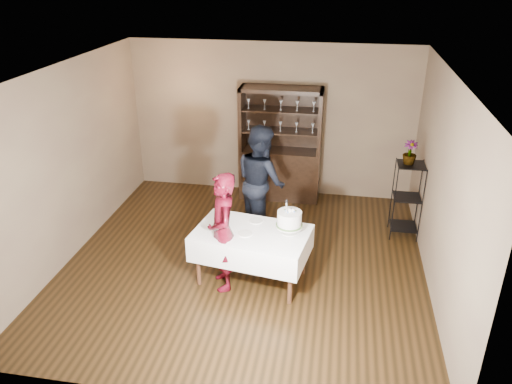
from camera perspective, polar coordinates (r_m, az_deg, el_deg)
floor at (r=7.20m, az=-1.27°, el=-8.01°), size 5.00×5.00×0.00m
ceiling at (r=6.15m, az=-1.52°, el=13.54°), size 5.00×5.00×0.00m
back_wall at (r=8.88m, az=1.77°, el=8.20°), size 5.00×0.02×2.70m
wall_left at (r=7.43m, az=-20.68°, el=3.10°), size 0.02×5.00×2.70m
wall_right at (r=6.58m, az=20.49°, el=0.31°), size 0.02×5.00×2.70m
china_hutch at (r=8.85m, az=2.76°, el=3.41°), size 1.40×0.48×2.00m
plant_etagere at (r=7.91m, az=16.86°, el=-0.56°), size 0.42×0.42×1.20m
cake_table at (r=6.56m, az=-0.50°, el=-5.86°), size 1.59×1.12×0.73m
woman at (r=6.34m, az=-3.83°, el=-4.59°), size 0.57×0.68×1.60m
man at (r=7.55m, az=0.58°, el=1.25°), size 1.04×1.08×1.76m
cake at (r=6.36m, az=3.84°, el=-3.19°), size 0.41×0.41×0.48m
plate_near at (r=6.42m, az=-1.26°, el=-4.77°), size 0.20×0.20×0.01m
plate_far at (r=6.71m, az=-0.02°, el=-3.32°), size 0.23×0.23×0.01m
potted_plant at (r=7.65m, az=17.18°, el=4.33°), size 0.21×0.21×0.36m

